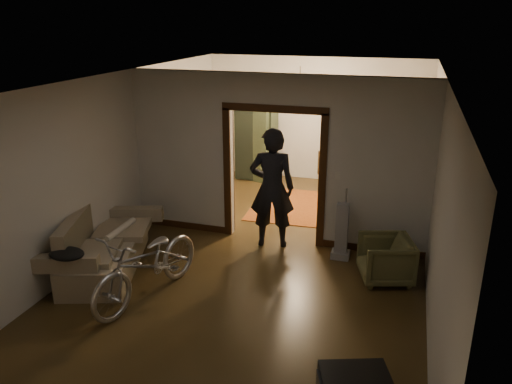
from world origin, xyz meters
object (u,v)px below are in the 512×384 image
at_px(bicycle, 148,264).
at_px(person, 272,188).
at_px(desk, 363,179).
at_px(armchair, 385,259).
at_px(sofa, 104,240).
at_px(locker, 256,141).

relative_size(bicycle, person, 0.97).
bearing_deg(desk, armchair, -92.16).
relative_size(sofa, armchair, 2.80).
xyz_separation_m(sofa, bicycle, (1.04, -0.56, 0.05)).
xyz_separation_m(sofa, armchair, (4.06, 0.88, -0.14)).
xyz_separation_m(person, desk, (1.19, 3.01, -0.66)).
height_order(bicycle, person, person).
height_order(bicycle, desk, bicycle).
relative_size(armchair, person, 0.36).
distance_m(bicycle, armchair, 3.35).
bearing_deg(desk, locker, 158.41).
bearing_deg(sofa, armchair, -6.56).
distance_m(sofa, armchair, 4.16).
bearing_deg(armchair, bicycle, -81.39).
distance_m(sofa, locker, 5.03).
xyz_separation_m(armchair, person, (-1.89, 0.66, 0.67)).
bearing_deg(bicycle, person, 75.80).
distance_m(armchair, desk, 3.74).
bearing_deg(armchair, locker, -158.66).
distance_m(armchair, person, 2.11).
bearing_deg(locker, bicycle, -69.06).
relative_size(sofa, bicycle, 1.04).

